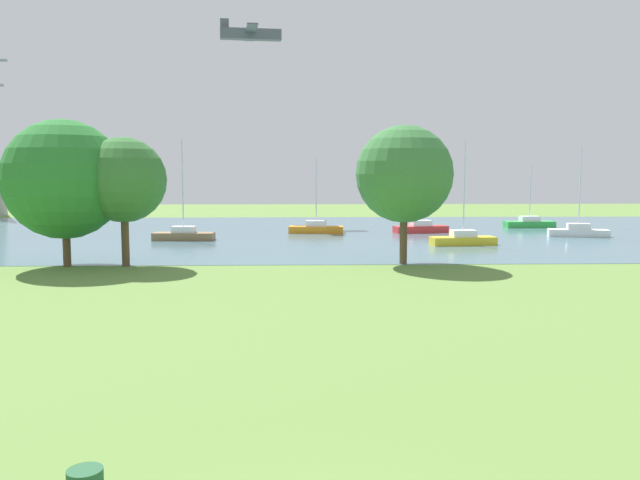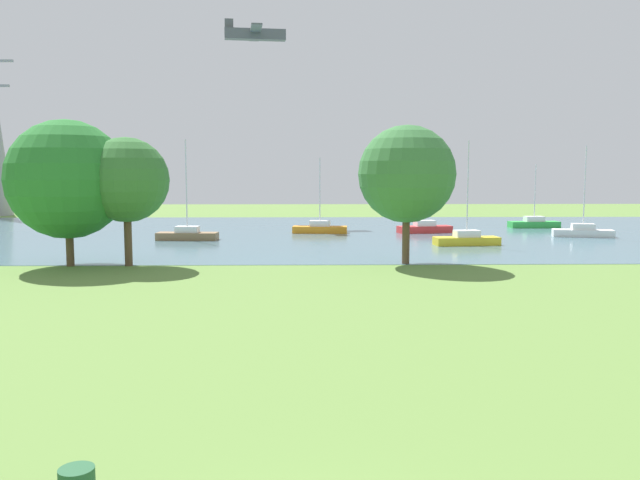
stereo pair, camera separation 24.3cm
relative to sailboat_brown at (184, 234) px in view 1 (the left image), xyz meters
The scene contains 12 objects.
ground_plane 24.14m from the sailboat_brown, 66.49° to the right, with size 160.00×160.00×0.00m, color olive.
water_surface 11.29m from the sailboat_brown, 31.36° to the left, with size 140.00×40.00×0.02m, color slate.
sailboat_brown is the anchor object (origin of this frame).
sailboat_orange 12.14m from the sailboat_brown, 28.36° to the left, with size 4.91×1.92×6.65m.
sailboat_red 20.88m from the sailboat_brown, 16.25° to the left, with size 5.01×2.48×7.60m.
sailboat_green 33.54m from the sailboat_brown, 19.16° to the left, with size 4.87×1.75×6.13m.
sailboat_yellow 21.75m from the sailboat_brown, 10.63° to the right, with size 4.94×2.03×7.68m.
sailboat_white 32.69m from the sailboat_brown, ahead, with size 5.02×2.61×7.56m.
tree_east_near 15.49m from the sailboat_brown, 106.15° to the right, with size 6.79×6.79×8.39m.
tree_mid_shore 14.88m from the sailboat_brown, 93.20° to the right, with size 4.87×4.87×7.40m.
tree_west_near 21.15m from the sailboat_brown, 41.71° to the right, with size 5.70×5.70×8.14m.
light_aircraft 27.18m from the sailboat_brown, 77.66° to the left, with size 6.49×8.47×2.10m.
Camera 1 is at (-0.31, -7.47, 5.41)m, focal length 36.43 mm.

